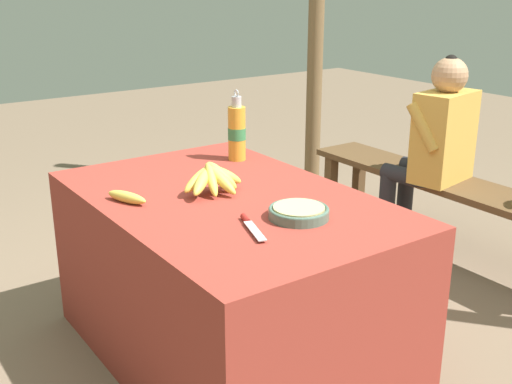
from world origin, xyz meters
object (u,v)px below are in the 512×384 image
banana_bunch_ripe (213,178)px  water_bottle (237,132)px  loose_banana_front (127,197)px  serving_bowl (299,212)px  knife (250,224)px  wooden_bench (442,191)px  seated_vendor (435,142)px

banana_bunch_ripe → water_bottle: 0.48m
banana_bunch_ripe → loose_banana_front: 0.32m
serving_bowl → water_bottle: water_bottle is taller
water_bottle → serving_bowl: bearing=-17.4°
loose_banana_front → knife: bearing=27.0°
wooden_bench → seated_vendor: size_ratio=1.58×
wooden_bench → water_bottle: bearing=-100.5°
banana_bunch_ripe → seated_vendor: size_ratio=0.25×
knife → loose_banana_front: bearing=-134.8°
banana_bunch_ripe → water_bottle: size_ratio=0.87×
knife → banana_bunch_ripe: bearing=-174.0°
seated_vendor → serving_bowl: bearing=101.9°
water_bottle → loose_banana_front: (0.24, -0.64, -0.11)m
water_bottle → loose_banana_front: 0.69m
banana_bunch_ripe → knife: banana_bunch_ripe is taller
knife → wooden_bench: size_ratio=0.13×
serving_bowl → seated_vendor: size_ratio=0.19×
water_bottle → seated_vendor: 1.16m
serving_bowl → knife: bearing=-98.6°
banana_bunch_ripe → serving_bowl: bearing=15.4°
banana_bunch_ripe → serving_bowl: banana_bunch_ripe is taller
water_bottle → seated_vendor: seated_vendor is taller
water_bottle → loose_banana_front: size_ratio=1.73×
serving_bowl → wooden_bench: (-0.51, 1.40, -0.34)m
loose_banana_front → wooden_bench: loose_banana_front is taller
knife → seated_vendor: size_ratio=0.20×
water_bottle → knife: (0.69, -0.41, -0.12)m
banana_bunch_ripe → wooden_bench: banana_bunch_ripe is taller
knife → seated_vendor: seated_vendor is taller
serving_bowl → seated_vendor: seated_vendor is taller
banana_bunch_ripe → seated_vendor: seated_vendor is taller
serving_bowl → knife: serving_bowl is taller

